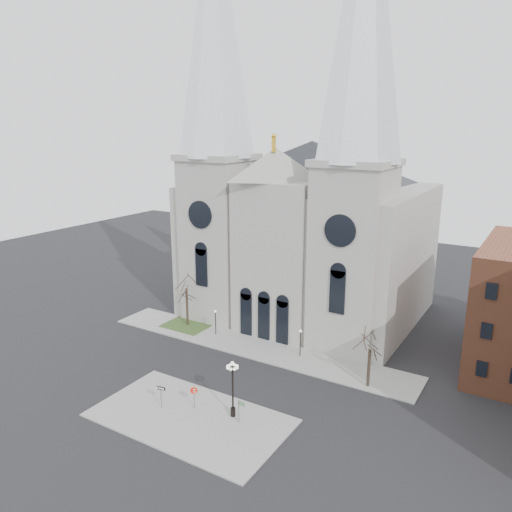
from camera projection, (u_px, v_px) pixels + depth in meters
The scene contains 13 objects.
ground at pixel (198, 386), 51.34m from camera, with size 160.00×160.00×0.00m, color black.
sidewalk_near at pixel (190, 418), 45.68m from camera, with size 18.00×10.00×0.14m, color gray.
sidewalk_far at pixel (254, 346), 60.40m from camera, with size 40.00×6.00×0.14m, color gray.
grass_patch at pixel (188, 325), 66.76m from camera, with size 6.00×5.00×0.18m, color #364E21.
cathedral at pixel (301, 184), 65.50m from camera, with size 33.00×26.66×54.00m.
tree_left at pixel (186, 286), 65.36m from camera, with size 3.20×3.20×7.50m.
tree_right at pixel (370, 347), 50.07m from camera, with size 3.20×3.20×6.00m.
ped_lamp_left at pixel (216, 318), 63.26m from camera, with size 0.32×0.32×3.26m.
ped_lamp_right at pixel (300, 338), 57.21m from camera, with size 0.32×0.32×3.26m.
stop_sign at pixel (194, 392), 46.71m from camera, with size 0.81×0.18×2.27m.
globe_lamp at pixel (233, 382), 44.97m from camera, with size 1.42×1.42×5.49m.
one_way_sign at pixel (161, 393), 46.84m from camera, with size 1.00×0.25×2.31m.
street_name_sign at pixel (239, 410), 44.43m from camera, with size 0.73×0.14×2.28m.
Camera 1 is at (29.23, -36.32, 26.05)m, focal length 35.00 mm.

